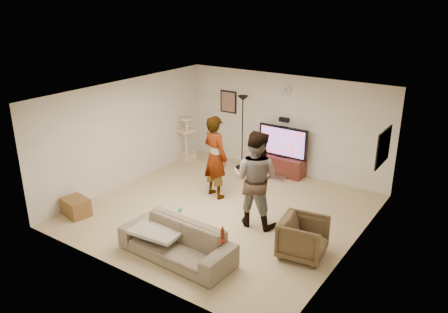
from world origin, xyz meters
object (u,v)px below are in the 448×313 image
Objects in this scene: floor_lamp at (242,133)px; sofa at (177,242)px; cat_tree at (186,139)px; armchair at (303,238)px; side_table at (76,207)px; person_right at (255,179)px; tv at (283,142)px; beer_bottle at (223,236)px; person_left at (215,157)px; tv_stand at (282,165)px.

sofa is (1.32, -4.23, -0.66)m from floor_lamp.
armchair is (4.66, -2.56, -0.27)m from cat_tree.
person_right is at bearing 28.77° from side_table.
person_right is at bearing 76.60° from sofa.
cat_tree is at bearing -167.33° from tv.
cat_tree is 2.25× the size of side_table.
beer_bottle is (0.97, 0.00, 0.43)m from sofa.
side_table is (-3.71, 0.03, -0.55)m from beer_bottle.
person_right is at bearing 171.42° from person_left.
person_left is 2.67m from sofa.
person_left reaches higher than tv_stand.
beer_bottle is (1.22, -4.43, 0.50)m from tv_stand.
side_table is at bearing -108.66° from floor_lamp.
tv reaches higher than beer_bottle.
floor_lamp is at bearing -169.43° from tv.
cat_tree is at bearing -38.49° from person_right.
sofa is at bearing 125.88° from person_left.
cat_tree reaches higher than tv_stand.
tv_stand is at bearing 60.52° from side_table.
tv is 1.65× the size of armchair.
floor_lamp reaches higher than cat_tree.
armchair is (2.04, -3.15, 0.12)m from tv_stand.
person_right is at bearing -31.16° from cat_tree.
floor_lamp reaches higher than sofa.
sofa is at bearing 67.30° from person_right.
person_right is 2.47× the size of armchair.
person_left is at bearing -76.78° from floor_lamp.
person_left is 7.53× the size of beer_bottle.
cat_tree is 5.04× the size of beer_bottle.
cat_tree is 5.44m from beer_bottle.
floor_lamp is (-1.07, -0.20, 0.09)m from tv.
tv is at bearing 60.52° from side_table.
tv_stand is 2.21m from person_left.
beer_bottle is at bearing 138.66° from armchair.
tv_stand is 4.63m from beer_bottle.
sofa is 8.43× the size of beer_bottle.
sofa is at bearing -86.74° from tv_stand.
person_right is at bearing -74.07° from tv.
tv_stand is at bearing 10.57° from floor_lamp.
tv_stand is at bearing 12.67° from cat_tree.
side_table is (-2.49, -4.40, -0.69)m from tv.
person_right is 1.88m from beer_bottle.
cat_tree is 5.33m from armchair.
sofa is at bearing -0.61° from side_table.
floor_lamp is 1.53× the size of cat_tree.
side_table is at bearing -88.05° from cat_tree.
cat_tree is at bearing 52.47° from armchair.
armchair is at bearing -57.04° from tv.
floor_lamp is 1.63m from cat_tree.
person_right is at bearing 104.66° from beer_bottle.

